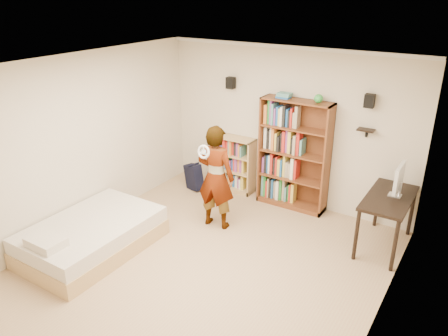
# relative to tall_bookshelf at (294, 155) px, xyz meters

# --- Properties ---
(ground) EXTENTS (4.50, 5.00, 0.01)m
(ground) POSITION_rel_tall_bookshelf_xyz_m (-0.25, -2.33, -0.94)
(ground) COLOR tan
(ground) RESTS_ON ground
(room_shell) EXTENTS (4.52, 5.02, 2.71)m
(room_shell) POSITION_rel_tall_bookshelf_xyz_m (-0.25, -2.33, 0.82)
(room_shell) COLOR beige
(room_shell) RESTS_ON ground
(crown_molding) EXTENTS (4.50, 5.00, 0.06)m
(crown_molding) POSITION_rel_tall_bookshelf_xyz_m (-0.25, -2.33, 1.73)
(crown_molding) COLOR silver
(crown_molding) RESTS_ON room_shell
(speaker_left) EXTENTS (0.14, 0.12, 0.20)m
(speaker_left) POSITION_rel_tall_bookshelf_xyz_m (-1.30, 0.07, 1.06)
(speaker_left) COLOR black
(speaker_left) RESTS_ON room_shell
(speaker_right) EXTENTS (0.14, 0.12, 0.20)m
(speaker_right) POSITION_rel_tall_bookshelf_xyz_m (1.10, 0.07, 1.06)
(speaker_right) COLOR black
(speaker_right) RESTS_ON room_shell
(wall_shelf) EXTENTS (0.25, 0.16, 0.02)m
(wall_shelf) POSITION_rel_tall_bookshelf_xyz_m (1.10, 0.08, 0.61)
(wall_shelf) COLOR black
(wall_shelf) RESTS_ON room_shell
(tall_bookshelf) EXTENTS (1.19, 0.35, 1.88)m
(tall_bookshelf) POSITION_rel_tall_bookshelf_xyz_m (0.00, 0.00, 0.00)
(tall_bookshelf) COLOR brown
(tall_bookshelf) RESTS_ON ground
(low_bookshelf) EXTENTS (0.83, 0.31, 1.03)m
(low_bookshelf) POSITION_rel_tall_bookshelf_xyz_m (-1.20, 0.02, -0.42)
(low_bookshelf) COLOR tan
(low_bookshelf) RESTS_ON ground
(computer_desk) EXTENTS (0.60, 1.20, 0.81)m
(computer_desk) POSITION_rel_tall_bookshelf_xyz_m (1.68, -0.47, -0.53)
(computer_desk) COLOR black
(computer_desk) RESTS_ON ground
(imac) EXTENTS (0.16, 0.48, 0.47)m
(imac) POSITION_rel_tall_bookshelf_xyz_m (1.74, -0.41, 0.11)
(imac) COLOR silver
(imac) RESTS_ON computer_desk
(daybed) EXTENTS (1.26, 1.94, 0.57)m
(daybed) POSITION_rel_tall_bookshelf_xyz_m (-1.85, -2.83, -0.65)
(daybed) COLOR beige
(daybed) RESTS_ON ground
(person) EXTENTS (0.65, 0.47, 1.67)m
(person) POSITION_rel_tall_bookshelf_xyz_m (-0.73, -1.27, -0.11)
(person) COLOR black
(person) RESTS_ON ground
(wii_wheel) EXTENTS (0.21, 0.08, 0.21)m
(wii_wheel) POSITION_rel_tall_bookshelf_xyz_m (-0.73, -1.58, 0.41)
(wii_wheel) COLOR silver
(wii_wheel) RESTS_ON person
(navy_bag) EXTENTS (0.42, 0.34, 0.50)m
(navy_bag) POSITION_rel_tall_bookshelf_xyz_m (-1.83, -0.36, -0.69)
(navy_bag) COLOR black
(navy_bag) RESTS_ON ground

